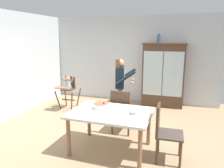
# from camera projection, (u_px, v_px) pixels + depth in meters

# --- Properties ---
(ground_plane) EXTENTS (6.24, 6.24, 0.00)m
(ground_plane) POSITION_uv_depth(u_px,v_px,m) (104.00, 133.00, 4.61)
(ground_plane) COLOR tan
(wall_back) EXTENTS (5.32, 0.06, 2.70)m
(wall_back) POSITION_uv_depth(u_px,v_px,m) (132.00, 59.00, 6.76)
(wall_back) COLOR silver
(wall_back) RESTS_ON ground_plane
(wall_left) EXTENTS (0.06, 5.32, 2.70)m
(wall_left) POSITION_uv_depth(u_px,v_px,m) (1.00, 67.00, 5.12)
(wall_left) COLOR silver
(wall_left) RESTS_ON ground_plane
(china_cabinet) EXTENTS (1.26, 0.48, 1.88)m
(china_cabinet) POSITION_uv_depth(u_px,v_px,m) (163.00, 75.00, 6.30)
(china_cabinet) COLOR #4C3323
(china_cabinet) RESTS_ON ground_plane
(ceramic_vase) EXTENTS (0.13, 0.13, 0.27)m
(ceramic_vase) POSITION_uv_depth(u_px,v_px,m) (159.00, 39.00, 6.12)
(ceramic_vase) COLOR #3D567F
(ceramic_vase) RESTS_ON china_cabinet
(high_chair_with_toddler) EXTENTS (0.59, 0.69, 0.95)m
(high_chair_with_toddler) POSITION_uv_depth(u_px,v_px,m) (68.00, 86.00, 6.13)
(high_chair_with_toddler) COLOR #4C3323
(high_chair_with_toddler) RESTS_ON ground_plane
(adult_person) EXTENTS (0.57, 0.56, 1.53)m
(adult_person) POSITION_uv_depth(u_px,v_px,m) (120.00, 82.00, 5.25)
(adult_person) COLOR #3D4C6B
(adult_person) RESTS_ON ground_plane
(dining_table) EXTENTS (1.45, 1.04, 0.74)m
(dining_table) POSITION_uv_depth(u_px,v_px,m) (111.00, 117.00, 3.81)
(dining_table) COLOR silver
(dining_table) RESTS_ON ground_plane
(birthday_cake) EXTENTS (0.28, 0.28, 0.19)m
(birthday_cake) POSITION_uv_depth(u_px,v_px,m) (101.00, 106.00, 3.95)
(birthday_cake) COLOR white
(birthday_cake) RESTS_ON dining_table
(serving_bowl) EXTENTS (0.18, 0.18, 0.05)m
(serving_bowl) POSITION_uv_depth(u_px,v_px,m) (135.00, 112.00, 3.68)
(serving_bowl) COLOR #B2BCC6
(serving_bowl) RESTS_ON dining_table
(dining_chair_far_side) EXTENTS (0.47, 0.47, 0.96)m
(dining_chair_far_side) POSITION_uv_depth(u_px,v_px,m) (122.00, 109.00, 4.50)
(dining_chair_far_side) COLOR #4C3323
(dining_chair_far_side) RESTS_ON ground_plane
(dining_chair_right_end) EXTENTS (0.45, 0.45, 0.96)m
(dining_chair_right_end) POSITION_uv_depth(u_px,v_px,m) (164.00, 129.00, 3.53)
(dining_chair_right_end) COLOR #4C3323
(dining_chair_right_end) RESTS_ON ground_plane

